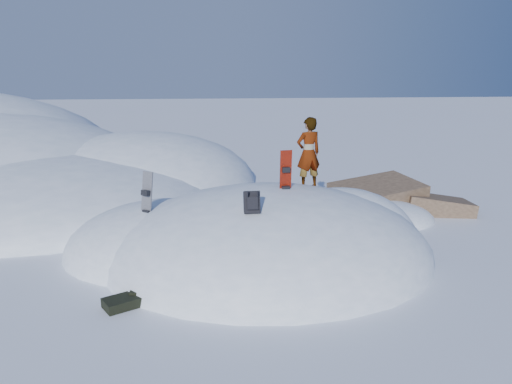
{
  "coord_description": "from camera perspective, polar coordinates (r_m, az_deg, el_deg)",
  "views": [
    {
      "loc": [
        -1.38,
        -9.98,
        3.92
      ],
      "look_at": [
        -0.24,
        0.3,
        1.37
      ],
      "focal_mm": 35.0,
      "sensor_mm": 36.0,
      "label": 1
    }
  ],
  "objects": [
    {
      "name": "gear_pile",
      "position": [
        8.92,
        -14.72,
        -11.94
      ],
      "size": [
        0.81,
        0.65,
        0.21
      ],
      "rotation": [
        0.0,
        0.0,
        0.51
      ],
      "color": "black",
      "rests_on": "ground"
    },
    {
      "name": "snowboard_red",
      "position": [
        10.45,
        3.4,
        1.25
      ],
      "size": [
        0.26,
        0.17,
        1.34
      ],
      "rotation": [
        0.0,
        0.0,
        0.15
      ],
      "color": "red",
      "rests_on": "snow_mound"
    },
    {
      "name": "rock_outcrop",
      "position": [
        14.49,
        14.53,
        -2.24
      ],
      "size": [
        4.68,
        4.41,
        1.68
      ],
      "color": "brown",
      "rests_on": "ground"
    },
    {
      "name": "snowboard_dark",
      "position": [
        10.59,
        -12.43,
        -1.44
      ],
      "size": [
        0.35,
        0.34,
        1.41
      ],
      "rotation": [
        0.0,
        0.0,
        -0.67
      ],
      "color": "black",
      "rests_on": "snow_mound"
    },
    {
      "name": "person",
      "position": [
        11.26,
        6.02,
        4.44
      ],
      "size": [
        0.67,
        0.53,
        1.61
      ],
      "primitive_type": "imported",
      "rotation": [
        0.0,
        0.0,
        3.42
      ],
      "color": "slate",
      "rests_on": "snow_mound"
    },
    {
      "name": "ground",
      "position": [
        10.81,
        1.44,
        -7.4
      ],
      "size": [
        120.0,
        120.0,
        0.0
      ],
      "primitive_type": "plane",
      "color": "white",
      "rests_on": "ground"
    },
    {
      "name": "backpack",
      "position": [
        9.16,
        -0.47,
        -1.22
      ],
      "size": [
        0.3,
        0.38,
        0.49
      ],
      "rotation": [
        0.0,
        0.0,
        -0.01
      ],
      "color": "black",
      "rests_on": "snow_mound"
    },
    {
      "name": "snow_mound",
      "position": [
        11.01,
        0.37,
        -6.99
      ],
      "size": [
        8.0,
        6.0,
        3.0
      ],
      "color": "white",
      "rests_on": "ground"
    }
  ]
}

